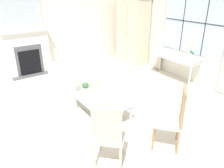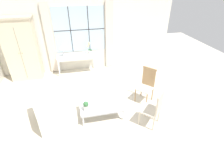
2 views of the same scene
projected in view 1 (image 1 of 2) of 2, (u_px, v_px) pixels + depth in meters
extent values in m
plane|color=beige|center=(96.00, 110.00, 4.69)|extent=(14.00, 14.00, 0.00)
cube|color=silver|center=(194.00, 29.00, 5.71)|extent=(7.20, 0.06, 2.80)
cube|color=silver|center=(194.00, 22.00, 5.61)|extent=(1.85, 0.01, 1.63)
cube|color=#2D2D33|center=(183.00, 21.00, 5.86)|extent=(0.02, 0.02, 1.63)
cube|color=#2D2D33|center=(206.00, 24.00, 5.36)|extent=(0.02, 0.02, 1.63)
cube|color=#2D2D33|center=(194.00, 22.00, 5.61)|extent=(1.85, 0.02, 0.02)
cube|color=beige|center=(160.00, 28.00, 6.54)|extent=(0.29, 0.06, 2.55)
cube|color=silver|center=(61.00, 23.00, 6.70)|extent=(0.06, 7.20, 2.80)
cube|color=#515156|center=(32.00, 74.00, 6.52)|extent=(0.34, 1.11, 0.04)
cube|color=silver|center=(28.00, 54.00, 6.33)|extent=(0.18, 1.24, 1.28)
cube|color=silver|center=(25.00, 31.00, 6.04)|extent=(0.24, 1.32, 0.04)
cube|color=black|center=(30.00, 62.00, 6.35)|extent=(0.02, 0.59, 0.70)
cube|color=#515156|center=(30.00, 60.00, 6.33)|extent=(0.01, 0.75, 0.86)
cube|color=silver|center=(21.00, 12.00, 5.92)|extent=(0.04, 1.09, 0.97)
cube|color=silver|center=(21.00, 13.00, 5.90)|extent=(0.01, 1.01, 0.89)
cube|color=beige|center=(133.00, 31.00, 7.20)|extent=(1.05, 0.53, 2.14)
cube|color=gray|center=(126.00, 34.00, 7.08)|extent=(0.01, 0.01, 1.80)
sphere|color=#997F4C|center=(125.00, 32.00, 7.10)|extent=(0.03, 0.03, 0.03)
sphere|color=#997F4C|center=(127.00, 33.00, 7.02)|extent=(0.03, 0.03, 0.03)
cube|color=silver|center=(175.00, 54.00, 5.97)|extent=(1.47, 0.50, 0.03)
cube|color=silver|center=(175.00, 57.00, 6.00)|extent=(1.41, 0.48, 0.10)
cylinder|color=silver|center=(151.00, 62.00, 6.54)|extent=(0.04, 0.04, 0.71)
cylinder|color=silver|center=(190.00, 76.00, 5.49)|extent=(0.04, 0.04, 0.71)
cylinder|color=silver|center=(161.00, 60.00, 6.76)|extent=(0.04, 0.04, 0.71)
cylinder|color=silver|center=(200.00, 73.00, 5.71)|extent=(0.04, 0.04, 0.71)
cylinder|color=silver|center=(162.00, 50.00, 6.28)|extent=(0.13, 0.13, 0.02)
cylinder|color=silver|center=(162.00, 45.00, 6.22)|extent=(0.04, 0.04, 0.26)
cone|color=white|center=(163.00, 38.00, 6.14)|extent=(0.25, 0.25, 0.16)
cylinder|color=#BCB7AD|center=(190.00, 56.00, 5.56)|extent=(0.14, 0.14, 0.13)
cylinder|color=#336638|center=(191.00, 47.00, 5.46)|extent=(0.01, 0.01, 0.33)
cube|color=#336638|center=(192.00, 52.00, 5.48)|extent=(0.14, 0.02, 0.09)
sphere|color=beige|center=(191.00, 46.00, 5.48)|extent=(0.08, 0.08, 0.08)
sphere|color=beige|center=(192.00, 44.00, 5.44)|extent=(0.08, 0.08, 0.08)
sphere|color=beige|center=(193.00, 42.00, 5.39)|extent=(0.08, 0.08, 0.08)
cube|color=silver|center=(77.00, 85.00, 5.38)|extent=(1.15, 1.20, 0.38)
cube|color=silver|center=(66.00, 67.00, 5.42)|extent=(0.45, 0.97, 0.41)
cube|color=silver|center=(88.00, 78.00, 5.63)|extent=(0.92, 0.47, 0.52)
cube|color=silver|center=(65.00, 88.00, 5.07)|extent=(0.92, 0.47, 0.52)
cube|color=beige|center=(167.00, 122.00, 3.47)|extent=(0.62, 0.62, 0.03)
cube|color=#9E7A51|center=(183.00, 108.00, 3.31)|extent=(0.29, 0.33, 0.54)
cube|color=#9E7A51|center=(185.00, 90.00, 3.19)|extent=(0.31, 0.36, 0.05)
cylinder|color=#9E7A51|center=(153.00, 139.00, 3.44)|extent=(0.04, 0.04, 0.43)
cylinder|color=#9E7A51|center=(155.00, 125.00, 3.78)|extent=(0.04, 0.04, 0.43)
cylinder|color=#9E7A51|center=(178.00, 143.00, 3.35)|extent=(0.04, 0.04, 0.43)
cylinder|color=#9E7A51|center=(178.00, 129.00, 3.69)|extent=(0.04, 0.04, 0.43)
cube|color=beige|center=(110.00, 136.00, 3.16)|extent=(0.62, 0.62, 0.03)
cube|color=beige|center=(107.00, 128.00, 2.87)|extent=(0.31, 0.31, 0.52)
cube|color=beige|center=(106.00, 110.00, 2.75)|extent=(0.33, 0.33, 0.05)
cylinder|color=beige|center=(100.00, 139.00, 3.45)|extent=(0.04, 0.04, 0.42)
cylinder|color=beige|center=(124.00, 142.00, 3.39)|extent=(0.04, 0.04, 0.42)
cylinder|color=beige|center=(94.00, 155.00, 3.11)|extent=(0.04, 0.04, 0.42)
cylinder|color=beige|center=(121.00, 159.00, 3.05)|extent=(0.04, 0.04, 0.42)
cube|color=silver|center=(102.00, 99.00, 4.34)|extent=(1.15, 0.75, 0.03)
cube|color=#B1B3B8|center=(102.00, 101.00, 4.36)|extent=(1.13, 0.73, 0.04)
cylinder|color=silver|center=(76.00, 102.00, 4.64)|extent=(0.04, 0.04, 0.35)
cylinder|color=silver|center=(102.00, 125.00, 3.86)|extent=(0.04, 0.04, 0.35)
cylinder|color=silver|center=(101.00, 94.00, 4.98)|extent=(0.04, 0.04, 0.35)
cylinder|color=silver|center=(131.00, 114.00, 4.19)|extent=(0.04, 0.04, 0.35)
cube|color=#BCB7AD|center=(86.00, 90.00, 4.55)|extent=(0.13, 0.13, 0.13)
sphere|color=#336638|center=(85.00, 85.00, 4.51)|extent=(0.14, 0.14, 0.14)
cylinder|color=silver|center=(109.00, 103.00, 4.17)|extent=(0.09, 0.09, 0.01)
cylinder|color=white|center=(109.00, 101.00, 4.15)|extent=(0.06, 0.06, 0.09)
cylinder|color=black|center=(109.00, 98.00, 4.13)|extent=(0.00, 0.00, 0.01)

